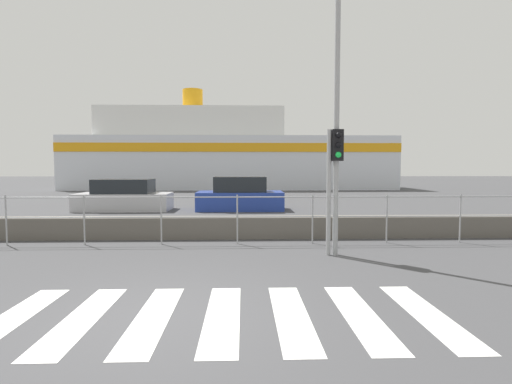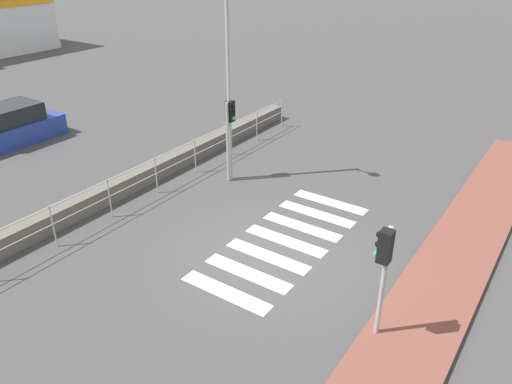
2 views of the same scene
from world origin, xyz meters
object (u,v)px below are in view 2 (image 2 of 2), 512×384
at_px(traffic_light_far, 230,123).
at_px(streetlamp, 232,64).
at_px(parked_car_blue, 10,127).
at_px(traffic_light_near, 384,261).

bearing_deg(traffic_light_far, streetlamp, -67.93).
relative_size(streetlamp, parked_car_blue, 1.66).
relative_size(traffic_light_far, streetlamp, 0.43).
bearing_deg(streetlamp, traffic_light_near, -123.24).
xyz_separation_m(traffic_light_far, parked_car_blue, (-2.13, 9.45, -1.38)).
bearing_deg(streetlamp, traffic_light_far, 112.07).
height_order(traffic_light_near, streetlamp, streetlamp).
height_order(traffic_light_near, traffic_light_far, traffic_light_far).
distance_m(traffic_light_far, streetlamp, 1.93).
relative_size(traffic_light_near, streetlamp, 0.41).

